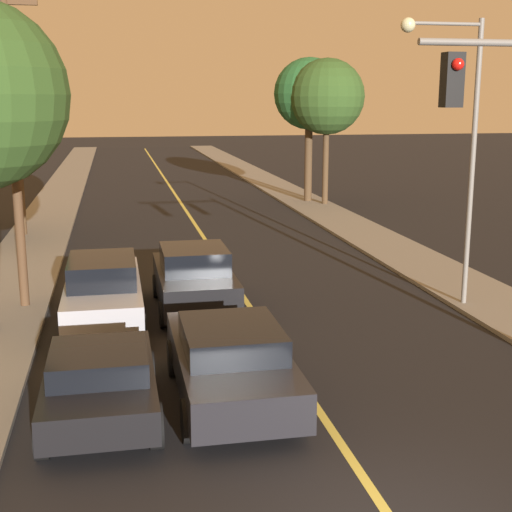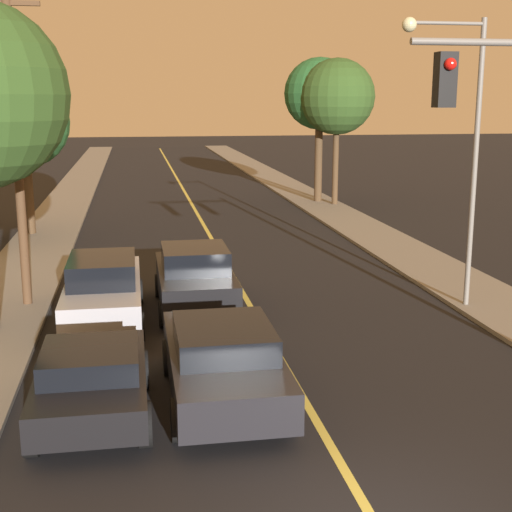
% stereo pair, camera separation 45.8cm
% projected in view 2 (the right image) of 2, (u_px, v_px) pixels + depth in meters
% --- Properties ---
extents(road_surface, '(10.63, 80.00, 0.01)m').
position_uv_depth(road_surface, '(184.00, 190.00, 43.70)').
color(road_surface, black).
rests_on(road_surface, ground).
extents(sidewalk_left, '(2.50, 80.00, 0.12)m').
position_uv_depth(sidewalk_left, '(74.00, 192.00, 42.61)').
color(sidewalk_left, gray).
rests_on(sidewalk_left, ground).
extents(sidewalk_right, '(2.50, 80.00, 0.12)m').
position_uv_depth(sidewalk_right, '(288.00, 187.00, 44.77)').
color(sidewalk_right, gray).
rests_on(sidewalk_right, ground).
extents(car_near_lane_front, '(2.08, 4.75, 1.53)m').
position_uv_depth(car_near_lane_front, '(223.00, 360.00, 13.07)').
color(car_near_lane_front, black).
rests_on(car_near_lane_front, ground).
extents(car_near_lane_second, '(2.02, 4.45, 1.72)m').
position_uv_depth(car_near_lane_second, '(195.00, 278.00, 18.83)').
color(car_near_lane_second, black).
rests_on(car_near_lane_second, ground).
extents(car_outer_lane_front, '(1.98, 3.89, 1.35)m').
position_uv_depth(car_outer_lane_front, '(92.00, 379.00, 12.35)').
color(car_outer_lane_front, black).
rests_on(car_outer_lane_front, ground).
extents(car_outer_lane_second, '(1.94, 5.11, 1.72)m').
position_uv_depth(car_outer_lane_second, '(103.00, 289.00, 17.70)').
color(car_outer_lane_second, '#A5A8B2').
rests_on(car_outer_lane_second, ground).
extents(streetlamp_right, '(2.19, 0.36, 7.33)m').
position_uv_depth(streetlamp_right, '(458.00, 125.00, 17.97)').
color(streetlamp_right, slate).
rests_on(streetlamp_right, ground).
extents(utility_pole_left, '(1.60, 0.24, 8.28)m').
position_uv_depth(utility_pole_left, '(16.00, 142.00, 18.22)').
color(utility_pole_left, '#513823').
rests_on(utility_pole_left, ground).
extents(tree_left_far, '(3.60, 3.60, 6.27)m').
position_uv_depth(tree_left_far, '(24.00, 123.00, 28.15)').
color(tree_left_far, '#4C3823').
rests_on(tree_left_far, ground).
extents(tree_right_near, '(3.71, 3.71, 7.49)m').
position_uv_depth(tree_right_near, '(320.00, 94.00, 37.07)').
color(tree_right_near, '#4C3823').
rests_on(tree_right_near, ground).
extents(tree_right_far, '(3.83, 3.83, 7.40)m').
position_uv_depth(tree_right_far, '(337.00, 97.00, 36.04)').
color(tree_right_far, '#4C3823').
rests_on(tree_right_far, ground).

